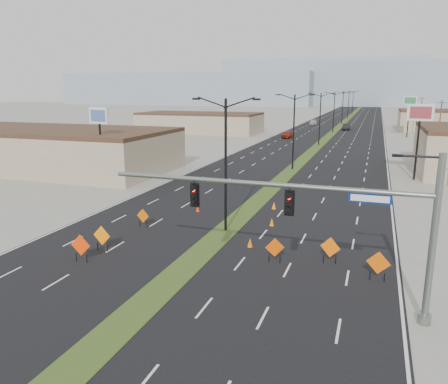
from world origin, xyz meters
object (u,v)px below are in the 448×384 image
(pole_sign_west, at_px, (99,122))
(pole_sign_east_far, at_px, (410,104))
(streetlight_1, at_px, (294,130))
(signal_mast, at_px, (328,215))
(construction_sign_4, at_px, (330,248))
(streetlight_6, at_px, (353,102))
(car_left, at_px, (287,134))
(construction_sign_3, at_px, (275,248))
(streetlight_0, at_px, (226,161))
(streetlight_4, at_px, (343,107))
(pole_sign_east_near, at_px, (420,119))
(cone_3, at_px, (198,208))
(streetlight_2, at_px, (320,117))
(cone_0, at_px, (250,243))
(streetlight_3, at_px, (334,111))
(cone_1, at_px, (272,222))
(car_far, at_px, (313,123))
(car_mid, at_px, (346,127))
(construction_sign_0, at_px, (81,246))
(streetlight_5, at_px, (349,104))
(cone_2, at_px, (274,206))
(construction_sign_5, at_px, (378,264))
(construction_sign_1, at_px, (102,236))
(construction_sign_2, at_px, (143,216))

(pole_sign_west, xyz_separation_m, pole_sign_east_far, (37.24, 64.40, 0.59))
(streetlight_1, bearing_deg, signal_mast, -77.31)
(construction_sign_4, bearing_deg, signal_mast, -70.59)
(streetlight_1, height_order, streetlight_6, same)
(car_left, height_order, construction_sign_3, construction_sign_3)
(streetlight_0, xyz_separation_m, car_left, (-8.45, 67.20, -4.63))
(streetlight_0, relative_size, streetlight_4, 1.00)
(pole_sign_east_near, bearing_deg, cone_3, -123.75)
(streetlight_2, xyz_separation_m, car_left, (-8.45, 11.20, -4.63))
(streetlight_6, xyz_separation_m, cone_0, (2.78, -170.91, -5.10))
(streetlight_3, bearing_deg, cone_1, -87.82)
(streetlight_2, distance_m, cone_0, 59.19)
(car_far, relative_size, cone_1, 8.18)
(pole_sign_east_far, bearing_deg, streetlight_2, -112.21)
(car_mid, bearing_deg, signal_mast, -86.26)
(streetlight_4, relative_size, car_mid, 2.01)
(streetlight_4, distance_m, pole_sign_west, 100.79)
(construction_sign_0, bearing_deg, streetlight_6, 85.26)
(streetlight_2, distance_m, pole_sign_west, 47.27)
(pole_sign_west, bearing_deg, pole_sign_east_far, 70.60)
(streetlight_1, distance_m, streetlight_6, 140.00)
(streetlight_0, relative_size, car_far, 1.91)
(cone_1, distance_m, pole_sign_east_far, 76.99)
(signal_mast, height_order, streetlight_5, streetlight_5)
(signal_mast, relative_size, streetlight_4, 1.63)
(streetlight_4, xyz_separation_m, cone_2, (2.15, -104.70, -5.09))
(cone_2, bearing_deg, car_far, 95.89)
(streetlight_3, distance_m, pole_sign_east_far, 18.38)
(streetlight_6, bearing_deg, construction_sign_5, -86.34)
(construction_sign_3, distance_m, construction_sign_5, 6.17)
(construction_sign_4, bearing_deg, construction_sign_1, -152.41)
(car_far, distance_m, pole_sign_west, 94.40)
(streetlight_0, distance_m, cone_1, 6.40)
(streetlight_6, height_order, car_left, streetlight_6)
(signal_mast, height_order, cone_1, signal_mast)
(construction_sign_5, bearing_deg, cone_2, 135.36)
(streetlight_2, bearing_deg, cone_3, -94.51)
(streetlight_1, relative_size, construction_sign_2, 6.81)
(streetlight_1, bearing_deg, streetlight_6, 90.00)
(cone_3, xyz_separation_m, pole_sign_east_far, (21.20, 73.42, 7.26))
(streetlight_3, bearing_deg, signal_mast, -84.80)
(construction_sign_3, bearing_deg, construction_sign_2, 137.57)
(streetlight_3, height_order, construction_sign_5, streetlight_3)
(streetlight_1, distance_m, construction_sign_5, 35.88)
(cone_2, distance_m, pole_sign_east_far, 72.29)
(streetlight_4, bearing_deg, streetlight_6, 90.00)
(construction_sign_3, bearing_deg, signal_mast, -78.30)
(pole_sign_east_near, bearing_deg, streetlight_3, 112.45)
(streetlight_6, xyz_separation_m, construction_sign_5, (11.11, -173.84, -4.37))
(streetlight_5, relative_size, cone_2, 15.21)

